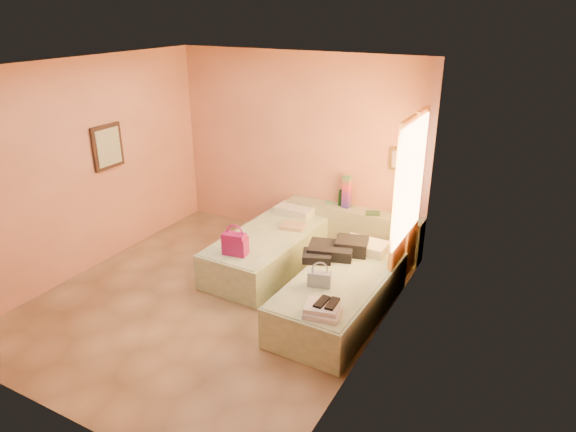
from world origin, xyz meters
name	(u,v)px	position (x,y,z in m)	size (l,w,h in m)	color
ground	(215,299)	(0.00, 0.00, 0.00)	(4.50, 4.50, 0.00)	#A08660
room_walls	(249,151)	(0.21, 0.57, 1.79)	(4.02, 4.51, 2.81)	tan
headboard_ledge	(352,230)	(0.98, 2.10, 0.33)	(2.05, 0.30, 0.65)	#9BA789
bed_left	(268,250)	(0.15, 1.05, 0.25)	(0.90, 2.00, 0.50)	beige
bed_right	(340,297)	(1.50, 0.40, 0.25)	(0.90, 2.00, 0.50)	beige
water_bottle	(340,198)	(0.75, 2.14, 0.77)	(0.07, 0.07, 0.24)	#153B1A
rainbow_box	(347,192)	(0.86, 2.12, 0.89)	(0.11, 0.11, 0.47)	#A21462
small_dish	(329,203)	(0.57, 2.14, 0.66)	(0.11, 0.11, 0.03)	#529674
green_book	(373,213)	(1.29, 2.04, 0.67)	(0.19, 0.14, 0.03)	#284C30
flower_vase	(406,212)	(1.77, 2.02, 0.79)	(0.22, 0.22, 0.28)	white
magenta_handbag	(235,244)	(0.11, 0.34, 0.64)	(0.30, 0.17, 0.28)	#A21462
khaki_garment	(293,226)	(0.36, 1.39, 0.53)	(0.32, 0.26, 0.06)	tan
clothes_pile	(335,250)	(1.22, 0.87, 0.59)	(0.59, 0.59, 0.18)	black
blue_handbag	(319,279)	(1.36, 0.13, 0.58)	(0.26, 0.11, 0.17)	#3E6395
towel_stack	(323,310)	(1.64, -0.38, 0.55)	(0.35, 0.30, 0.10)	white
sandal_pair	(327,303)	(1.65, -0.33, 0.61)	(0.18, 0.24, 0.02)	black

